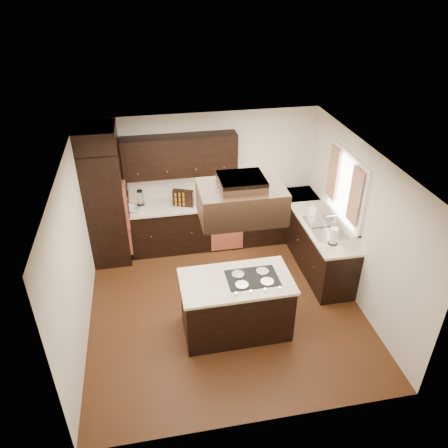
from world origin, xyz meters
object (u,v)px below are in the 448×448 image
Objects in this scene: island at (236,306)px; range_hood at (241,202)px; spice_rack at (183,198)px; oven_column at (106,206)px.

range_hood is (0.04, -0.01, 1.72)m from island.
oven_column is at bearing -155.42° from spice_rack.
range_hood is at bearing -14.48° from island.
spice_rack reaches higher than island.
oven_column is at bearing 129.74° from range_hood.
oven_column is 2.02× the size of range_hood.
range_hood is 2.81× the size of spice_rack.
spice_rack is at bearing 101.57° from island.
island is (1.84, -2.25, -0.62)m from oven_column.
oven_column reaches higher than island.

